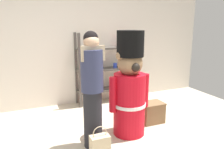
{
  "coord_description": "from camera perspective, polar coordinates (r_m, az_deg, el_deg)",
  "views": [
    {
      "loc": [
        -1.07,
        -2.47,
        1.7
      ],
      "look_at": [
        0.14,
        0.36,
        1.0
      ],
      "focal_mm": 35.81,
      "sensor_mm": 36.0,
      "label": 1
    }
  ],
  "objects": [
    {
      "name": "display_crate",
      "position": [
        4.04,
        10.13,
        -9.49
      ],
      "size": [
        0.4,
        0.3,
        0.36
      ],
      "color": "brown",
      "rests_on": "ground_plane"
    },
    {
      "name": "person_shopper",
      "position": [
        3.03,
        -5.07,
        -3.47
      ],
      "size": [
        0.32,
        0.3,
        1.61
      ],
      "color": "black",
      "rests_on": "ground_plane"
    },
    {
      "name": "shopping_bag",
      "position": [
        3.02,
        -3.09,
        -17.86
      ],
      "size": [
        0.25,
        0.15,
        0.44
      ],
      "color": "#C1AD89",
      "rests_on": "ground_plane"
    },
    {
      "name": "back_wall",
      "position": [
        4.81,
        -10.3,
        7.83
      ],
      "size": [
        6.4,
        0.12,
        2.6
      ],
      "primitive_type": "cube",
      "color": "silver",
      "rests_on": "ground_plane"
    },
    {
      "name": "teddy_bear_guard",
      "position": [
        3.41,
        4.5,
        -3.48
      ],
      "size": [
        0.66,
        0.51,
        1.61
      ],
      "color": "red",
      "rests_on": "ground_plane"
    },
    {
      "name": "merchandise_shelf",
      "position": [
        4.89,
        -1.16,
        1.64
      ],
      "size": [
        1.38,
        0.35,
        1.53
      ],
      "color": "#4C4742",
      "rests_on": "ground_plane"
    }
  ]
}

